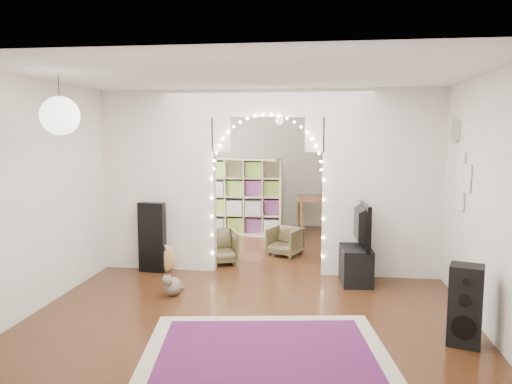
# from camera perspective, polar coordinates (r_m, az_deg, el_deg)

# --- Properties ---
(floor) EXTENTS (7.50, 7.50, 0.00)m
(floor) POSITION_cam_1_polar(r_m,az_deg,el_deg) (7.62, 1.33, -9.02)
(floor) COLOR black
(floor) RESTS_ON ground
(ceiling) EXTENTS (5.00, 7.50, 0.02)m
(ceiling) POSITION_cam_1_polar(r_m,az_deg,el_deg) (7.35, 1.39, 11.67)
(ceiling) COLOR white
(ceiling) RESTS_ON wall_back
(wall_back) EXTENTS (5.00, 0.02, 2.70)m
(wall_back) POSITION_cam_1_polar(r_m,az_deg,el_deg) (11.09, 3.43, 3.05)
(wall_back) COLOR silver
(wall_back) RESTS_ON floor
(wall_front) EXTENTS (5.00, 0.02, 2.70)m
(wall_front) POSITION_cam_1_polar(r_m,az_deg,el_deg) (3.69, -4.89, -4.61)
(wall_front) COLOR silver
(wall_front) RESTS_ON floor
(wall_left) EXTENTS (0.02, 7.50, 2.70)m
(wall_left) POSITION_cam_1_polar(r_m,az_deg,el_deg) (8.02, -16.70, 1.32)
(wall_left) COLOR silver
(wall_left) RESTS_ON floor
(wall_right) EXTENTS (0.02, 7.50, 2.70)m
(wall_right) POSITION_cam_1_polar(r_m,az_deg,el_deg) (7.52, 20.66, 0.82)
(wall_right) COLOR silver
(wall_right) RESTS_ON floor
(divider_wall) EXTENTS (5.00, 0.20, 2.70)m
(divider_wall) POSITION_cam_1_polar(r_m,az_deg,el_deg) (7.36, 1.36, 1.72)
(divider_wall) COLOR silver
(divider_wall) RESTS_ON floor
(fairy_lights) EXTENTS (1.64, 0.04, 1.60)m
(fairy_lights) POSITION_cam_1_polar(r_m,az_deg,el_deg) (7.22, 1.25, 2.62)
(fairy_lights) COLOR #FFEABF
(fairy_lights) RESTS_ON divider_wall
(window) EXTENTS (0.04, 1.20, 1.40)m
(window) POSITION_cam_1_polar(r_m,az_deg,el_deg) (9.67, -12.21, 3.24)
(window) COLOR white
(window) RESTS_ON wall_left
(wall_clock) EXTENTS (0.03, 0.31, 0.31)m
(wall_clock) POSITION_cam_1_polar(r_m,az_deg,el_deg) (6.90, 21.89, 6.51)
(wall_clock) COLOR white
(wall_clock) RESTS_ON wall_right
(picture_frames) EXTENTS (0.02, 0.50, 0.70)m
(picture_frames) POSITION_cam_1_polar(r_m,az_deg,el_deg) (6.54, 22.52, 1.22)
(picture_frames) COLOR white
(picture_frames) RESTS_ON wall_right
(paper_lantern) EXTENTS (0.40, 0.40, 0.40)m
(paper_lantern) POSITION_cam_1_polar(r_m,az_deg,el_deg) (5.57, -21.49, 8.10)
(paper_lantern) COLOR white
(paper_lantern) RESTS_ON ceiling
(ceiling_fan) EXTENTS (1.10, 1.10, 0.30)m
(ceiling_fan) POSITION_cam_1_polar(r_m,az_deg,el_deg) (9.32, 2.70, 8.80)
(ceiling_fan) COLOR #C88F42
(ceiling_fan) RESTS_ON ceiling
(area_rug) EXTENTS (2.54, 2.06, 0.02)m
(area_rug) POSITION_cam_1_polar(r_m,az_deg,el_deg) (5.03, 1.09, -17.53)
(area_rug) COLOR maroon
(area_rug) RESTS_ON floor
(guitar_case) EXTENTS (0.41, 0.18, 1.05)m
(guitar_case) POSITION_cam_1_polar(r_m,az_deg,el_deg) (7.62, -11.78, -5.09)
(guitar_case) COLOR black
(guitar_case) RESTS_ON floor
(acoustic_guitar) EXTENTS (0.37, 0.24, 0.88)m
(acoustic_guitar) POSITION_cam_1_polar(r_m,az_deg,el_deg) (7.60, -10.47, -6.19)
(acoustic_guitar) COLOR #B28747
(acoustic_guitar) RESTS_ON floor
(tabby_cat) EXTENTS (0.27, 0.49, 0.32)m
(tabby_cat) POSITION_cam_1_polar(r_m,az_deg,el_deg) (6.58, -9.55, -10.49)
(tabby_cat) COLOR brown
(tabby_cat) RESTS_ON floor
(floor_speaker) EXTENTS (0.38, 0.35, 0.80)m
(floor_speaker) POSITION_cam_1_polar(r_m,az_deg,el_deg) (5.40, 22.81, -11.87)
(floor_speaker) COLOR black
(floor_speaker) RESTS_ON floor
(media_console) EXTENTS (0.47, 1.03, 0.50)m
(media_console) POSITION_cam_1_polar(r_m,az_deg,el_deg) (7.29, 11.16, -7.85)
(media_console) COLOR black
(media_console) RESTS_ON floor
(tv) EXTENTS (0.22, 1.08, 0.62)m
(tv) POSITION_cam_1_polar(r_m,az_deg,el_deg) (7.17, 11.26, -3.51)
(tv) COLOR black
(tv) RESTS_ON media_console
(bookcase) EXTENTS (1.57, 0.79, 1.57)m
(bookcase) POSITION_cam_1_polar(r_m,az_deg,el_deg) (10.19, -1.30, -0.48)
(bookcase) COLOR #BCAD88
(bookcase) RESTS_ON floor
(dining_table) EXTENTS (1.30, 0.96, 0.76)m
(dining_table) POSITION_cam_1_polar(r_m,az_deg,el_deg) (10.41, 7.96, -0.95)
(dining_table) COLOR brown
(dining_table) RESTS_ON floor
(flower_vase) EXTENTS (0.21, 0.21, 0.19)m
(flower_vase) POSITION_cam_1_polar(r_m,az_deg,el_deg) (10.39, 7.97, -0.02)
(flower_vase) COLOR white
(flower_vase) RESTS_ON dining_table
(dining_chair_left) EXTENTS (0.74, 0.75, 0.53)m
(dining_chair_left) POSITION_cam_1_polar(r_m,az_deg,el_deg) (8.01, -4.34, -6.27)
(dining_chair_left) COLOR #4F4327
(dining_chair_left) RESTS_ON floor
(dining_chair_right) EXTENTS (0.68, 0.68, 0.47)m
(dining_chair_right) POSITION_cam_1_polar(r_m,az_deg,el_deg) (8.54, 3.33, -5.64)
(dining_chair_right) COLOR #4F4327
(dining_chair_right) RESTS_ON floor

